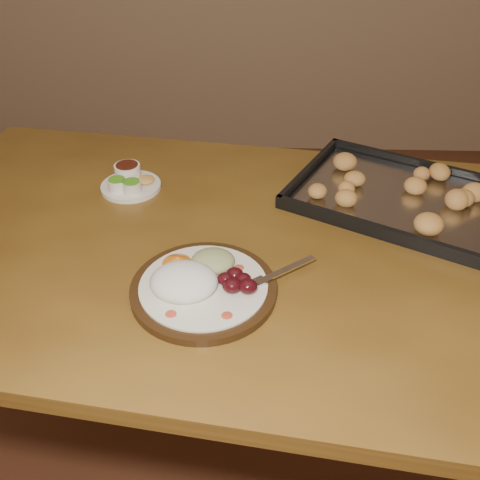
{
  "coord_description": "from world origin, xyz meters",
  "views": [
    {
      "loc": [
        -0.03,
        -0.85,
        1.43
      ],
      "look_at": [
        -0.06,
        0.04,
        0.77
      ],
      "focal_mm": 40.0,
      "sensor_mm": 36.0,
      "label": 1
    }
  ],
  "objects": [
    {
      "name": "condiment_saucer",
      "position": [
        -0.34,
        0.28,
        0.77
      ],
      "size": [
        0.15,
        0.15,
        0.05
      ],
      "rotation": [
        0.0,
        0.0,
        0.07
      ],
      "color": "white",
      "rests_on": "dining_table"
    },
    {
      "name": "dining_table",
      "position": [
        -0.1,
        0.07,
        0.65
      ],
      "size": [
        1.61,
        1.1,
        0.75
      ],
      "rotation": [
        0.0,
        0.0,
        -0.14
      ],
      "color": "brown",
      "rests_on": "ground"
    },
    {
      "name": "baking_tray",
      "position": [
        0.31,
        0.24,
        0.77
      ],
      "size": [
        0.59,
        0.54,
        0.05
      ],
      "rotation": [
        0.0,
        0.0,
        -0.49
      ],
      "color": "black",
      "rests_on": "dining_table"
    },
    {
      "name": "ground",
      "position": [
        0.0,
        0.0,
        0.0
      ],
      "size": [
        4.0,
        4.0,
        0.0
      ],
      "primitive_type": "plane",
      "color": "brown",
      "rests_on": "ground"
    },
    {
      "name": "dinner_plate",
      "position": [
        -0.13,
        -0.1,
        0.77
      ],
      "size": [
        0.35,
        0.28,
        0.06
      ],
      "rotation": [
        0.0,
        0.0,
        0.15
      ],
      "color": "black",
      "rests_on": "dining_table"
    }
  ]
}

